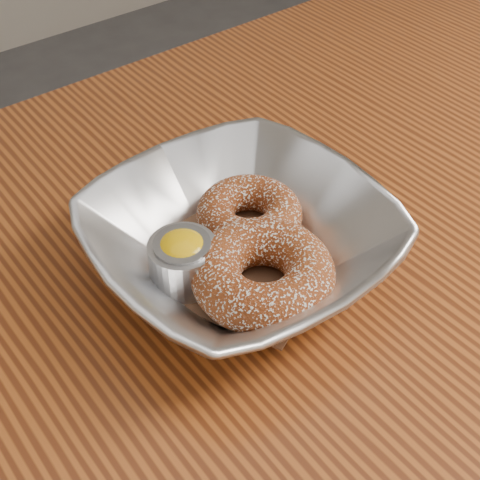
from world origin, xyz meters
TOP-DOWN VIEW (x-y plane):
  - table at (0.00, 0.00)m, footprint 1.20×0.80m
  - serving_bowl at (-0.12, 0.04)m, footprint 0.24×0.24m
  - parchment at (-0.12, 0.04)m, footprint 0.19×0.19m
  - donut_back at (-0.09, 0.06)m, footprint 0.10×0.10m
  - donut_front at (-0.13, -0.00)m, footprint 0.16×0.16m
  - ramekin at (-0.17, 0.05)m, footprint 0.06×0.06m

SIDE VIEW (x-z plane):
  - table at x=0.00m, z-range 0.28..1.03m
  - parchment at x=-0.12m, z-range 0.76..0.76m
  - donut_back at x=-0.09m, z-range 0.76..0.79m
  - serving_bowl at x=-0.12m, z-range 0.75..0.81m
  - donut_front at x=-0.13m, z-range 0.76..0.80m
  - ramekin at x=-0.17m, z-range 0.76..0.81m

